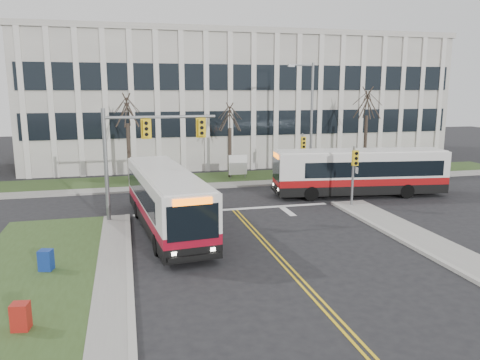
% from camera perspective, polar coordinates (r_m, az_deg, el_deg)
% --- Properties ---
extents(ground, '(120.00, 120.00, 0.00)m').
position_cam_1_polar(ground, '(20.92, 4.42, -9.11)').
color(ground, black).
rests_on(ground, ground).
extents(grass_verge, '(5.00, 26.00, 0.12)m').
position_cam_1_polar(grass_verge, '(15.83, -27.20, -17.04)').
color(grass_verge, '#33481E').
rests_on(grass_verge, ground).
extents(sidewalk_west, '(1.20, 26.00, 0.14)m').
position_cam_1_polar(sidewalk_west, '(15.39, -15.79, -16.96)').
color(sidewalk_west, '#9E9B93').
rests_on(sidewalk_west, ground).
extents(sidewalk_cross, '(44.00, 1.60, 0.14)m').
position_cam_1_polar(sidewalk_cross, '(36.35, 4.43, -0.30)').
color(sidewalk_cross, '#9E9B93').
rests_on(sidewalk_cross, ground).
extents(building_lawn, '(44.00, 5.00, 0.12)m').
position_cam_1_polar(building_lawn, '(38.97, 3.14, 0.47)').
color(building_lawn, '#33481E').
rests_on(building_lawn, ground).
extents(office_building, '(40.00, 16.00, 12.00)m').
position_cam_1_polar(office_building, '(49.92, -0.86, 9.66)').
color(office_building, beige).
rests_on(office_building, ground).
extents(mast_arm_signal, '(6.11, 0.38, 6.20)m').
position_cam_1_polar(mast_arm_signal, '(25.96, -12.44, 4.29)').
color(mast_arm_signal, slate).
rests_on(mast_arm_signal, ground).
extents(signal_pole_near, '(0.34, 0.39, 3.80)m').
position_cam_1_polar(signal_pole_near, '(29.22, 13.72, 1.48)').
color(signal_pole_near, slate).
rests_on(signal_pole_near, ground).
extents(signal_pole_far, '(0.34, 0.39, 3.80)m').
position_cam_1_polar(signal_pole_far, '(36.88, 7.64, 3.63)').
color(signal_pole_far, slate).
rests_on(signal_pole_far, ground).
extents(streetlight, '(2.15, 0.25, 9.20)m').
position_cam_1_polar(streetlight, '(37.69, 8.49, 7.87)').
color(streetlight, slate).
rests_on(streetlight, ground).
extents(directory_sign, '(1.50, 0.12, 2.00)m').
position_cam_1_polar(directory_sign, '(37.65, -0.26, 1.83)').
color(directory_sign, slate).
rests_on(directory_sign, ground).
extents(tree_left, '(1.80, 1.80, 7.70)m').
position_cam_1_polar(tree_left, '(36.66, -13.61, 8.10)').
color(tree_left, '#42352B').
rests_on(tree_left, ground).
extents(tree_mid, '(1.80, 1.80, 6.82)m').
position_cam_1_polar(tree_mid, '(37.81, -1.26, 7.53)').
color(tree_mid, '#42352B').
rests_on(tree_mid, ground).
extents(tree_right, '(1.80, 1.80, 8.25)m').
position_cam_1_polar(tree_right, '(41.86, 15.24, 8.89)').
color(tree_right, '#42352B').
rests_on(tree_right, ground).
extents(bus_main, '(3.61, 11.58, 3.04)m').
position_cam_1_polar(bus_main, '(24.33, -8.98, -2.59)').
color(bus_main, silver).
rests_on(bus_main, ground).
extents(bus_cross, '(11.80, 3.94, 3.09)m').
position_cam_1_polar(bus_cross, '(32.84, 14.38, 0.78)').
color(bus_cross, silver).
rests_on(bus_cross, ground).
extents(newspaper_box_blue, '(0.60, 0.57, 0.95)m').
position_cam_1_polar(newspaper_box_blue, '(20.31, -22.56, -9.16)').
color(newspaper_box_blue, navy).
rests_on(newspaper_box_blue, ground).
extents(newspaper_box_red, '(0.56, 0.52, 0.95)m').
position_cam_1_polar(newspaper_box_red, '(15.92, -25.16, -15.02)').
color(newspaper_box_red, maroon).
rests_on(newspaper_box_red, ground).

